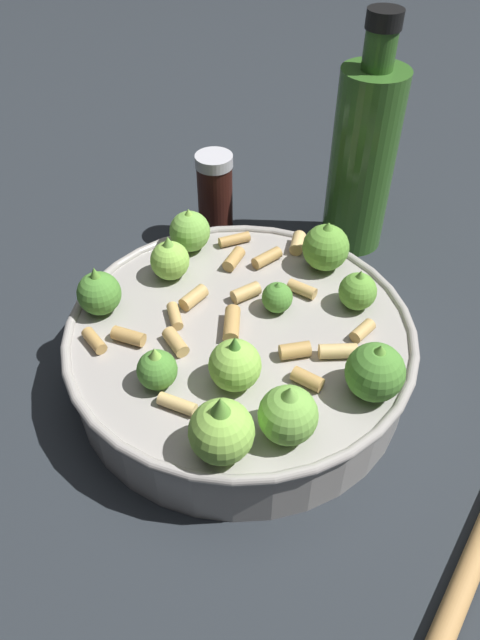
{
  "coord_description": "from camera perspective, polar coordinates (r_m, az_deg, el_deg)",
  "views": [
    {
      "loc": [
        0.05,
        0.34,
        0.4
      ],
      "look_at": [
        0.0,
        0.0,
        0.07
      ],
      "focal_mm": 33.25,
      "sensor_mm": 36.0,
      "label": 1
    }
  ],
  "objects": [
    {
      "name": "cooking_pan",
      "position": [
        0.5,
        0.12,
        -2.54
      ],
      "size": [
        0.29,
        0.29,
        0.11
      ],
      "color": "#9E9993",
      "rests_on": "ground"
    },
    {
      "name": "ground_plane",
      "position": [
        0.53,
        -0.0,
        -5.19
      ],
      "size": [
        2.4,
        2.4,
        0.0
      ],
      "primitive_type": "plane",
      "color": "#23282D"
    },
    {
      "name": "pepper_shaker",
      "position": [
        0.65,
        -2.41,
        11.66
      ],
      "size": [
        0.04,
        0.04,
        0.1
      ],
      "color": "#33140F",
      "rests_on": "ground"
    },
    {
      "name": "olive_oil_bottle",
      "position": [
        0.63,
        11.73,
        15.07
      ],
      "size": [
        0.07,
        0.07,
        0.24
      ],
      "color": "#336023",
      "rests_on": "ground"
    }
  ]
}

